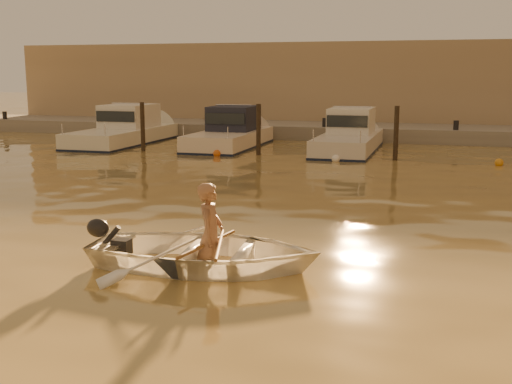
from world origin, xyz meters
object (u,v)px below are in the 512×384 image
(person, at_px, (211,235))
(moored_boat_2, at_px, (349,136))
(moored_boat_0, at_px, (123,130))
(dinghy, at_px, (205,252))
(waterfront_building, at_px, (419,87))
(moored_boat_1, at_px, (229,133))

(person, relative_size, moored_boat_2, 0.24)
(moored_boat_0, bearing_deg, person, -57.90)
(dinghy, bearing_deg, waterfront_building, -9.08)
(person, relative_size, waterfront_building, 0.04)
(moored_boat_1, bearing_deg, dinghy, -72.57)
(moored_boat_0, xyz_separation_m, moored_boat_1, (5.14, 0.00, 0.00))
(person, distance_m, moored_boat_2, 16.74)
(moored_boat_0, xyz_separation_m, moored_boat_2, (10.34, 0.00, 0.00))
(dinghy, xyz_separation_m, moored_boat_1, (-5.26, 16.75, 0.34))
(dinghy, height_order, moored_boat_2, moored_boat_2)
(moored_boat_0, xyz_separation_m, waterfront_building, (12.60, 11.00, 1.77))
(person, bearing_deg, dinghy, 90.00)
(dinghy, height_order, waterfront_building, waterfront_building)
(moored_boat_1, bearing_deg, person, -72.26)
(moored_boat_0, height_order, moored_boat_2, same)
(person, height_order, waterfront_building, waterfront_building)
(dinghy, relative_size, moored_boat_0, 0.50)
(person, distance_m, moored_boat_1, 17.58)
(moored_boat_0, bearing_deg, moored_boat_1, 0.00)
(moored_boat_1, distance_m, moored_boat_2, 5.20)
(dinghy, bearing_deg, moored_boat_0, 27.29)
(dinghy, distance_m, moored_boat_2, 16.75)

